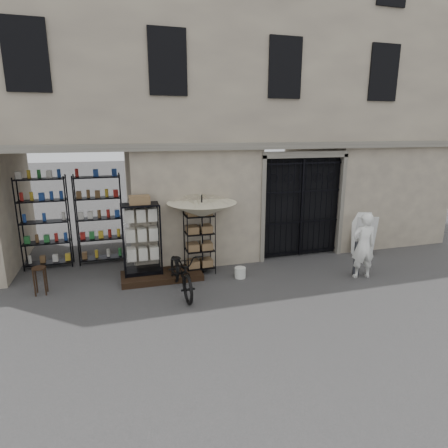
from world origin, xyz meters
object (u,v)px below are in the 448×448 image
object	(u,v)px
bicycle	(182,292)
market_umbrella	(202,206)
display_cabinet	(142,242)
easel_sign	(363,235)
white_bucket	(240,273)
wire_rack	(200,243)
steel_bollard	(357,259)
wooden_stool	(40,280)
shopkeeper	(360,277)

from	to	relation	value
bicycle	market_umbrella	bearing A→B (deg)	50.10
display_cabinet	easel_sign	xyz separation A→B (m)	(6.43, -0.05, -0.31)
display_cabinet	white_bucket	distance (m)	2.58
market_umbrella	white_bucket	distance (m)	1.95
wire_rack	market_umbrella	bearing A→B (deg)	-49.00
market_umbrella	easel_sign	xyz separation A→B (m)	(4.91, 0.05, -1.17)
display_cabinet	easel_sign	world-z (taller)	display_cabinet
steel_bollard	easel_sign	xyz separation A→B (m)	(1.14, 1.31, 0.19)
white_bucket	easel_sign	world-z (taller)	easel_sign
white_bucket	wooden_stool	world-z (taller)	wooden_stool
display_cabinet	wire_rack	bearing A→B (deg)	-3.53
market_umbrella	display_cabinet	bearing A→B (deg)	176.20
wire_rack	steel_bollard	size ratio (longest dim) A/B	1.84
bicycle	steel_bollard	world-z (taller)	bicycle
bicycle	steel_bollard	size ratio (longest dim) A/B	2.19
wire_rack	bicycle	distance (m)	1.54
wooden_stool	bicycle	bearing A→B (deg)	-14.59
wire_rack	white_bucket	size ratio (longest dim) A/B	5.84
market_umbrella	wooden_stool	size ratio (longest dim) A/B	3.87
wooden_stool	market_umbrella	bearing A→B (deg)	3.08
display_cabinet	bicycle	world-z (taller)	display_cabinet
bicycle	shopkeeper	size ratio (longest dim) A/B	1.17
market_umbrella	wire_rack	bearing A→B (deg)	117.25
display_cabinet	steel_bollard	bearing A→B (deg)	-18.01
market_umbrella	wooden_stool	distance (m)	4.12
display_cabinet	market_umbrella	world-z (taller)	market_umbrella
wire_rack	bicycle	size ratio (longest dim) A/B	0.84
display_cabinet	wire_rack	size ratio (longest dim) A/B	1.17
market_umbrella	bicycle	size ratio (longest dim) A/B	1.28
display_cabinet	bicycle	distance (m)	1.66
bicycle	shopkeeper	world-z (taller)	bicycle
wire_rack	steel_bollard	distance (m)	4.08
wooden_stool	shopkeeper	distance (m)	7.77
bicycle	wooden_stool	distance (m)	3.23
shopkeeper	wooden_stool	bearing A→B (deg)	-0.70
easel_sign	steel_bollard	bearing A→B (deg)	-110.64
market_umbrella	bicycle	xyz separation A→B (m)	(-0.74, -1.01, -1.80)
display_cabinet	white_bucket	bearing A→B (deg)	-19.52
market_umbrella	steel_bollard	size ratio (longest dim) A/B	2.81
market_umbrella	shopkeeper	distance (m)	4.45
wire_rack	white_bucket	distance (m)	1.30
wire_rack	wooden_stool	distance (m)	3.83
display_cabinet	wooden_stool	world-z (taller)	display_cabinet
display_cabinet	wire_rack	distance (m)	1.47
display_cabinet	wooden_stool	bearing A→B (deg)	-176.09
white_bucket	wire_rack	bearing A→B (deg)	142.95
market_umbrella	shopkeeper	size ratio (longest dim) A/B	1.50
white_bucket	market_umbrella	bearing A→B (deg)	145.79
display_cabinet	white_bucket	world-z (taller)	display_cabinet
wire_rack	wooden_stool	world-z (taller)	wire_rack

